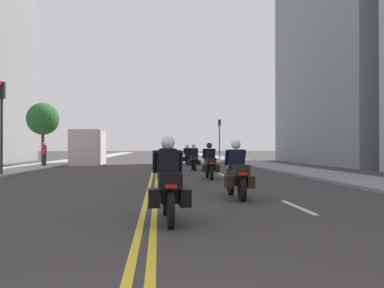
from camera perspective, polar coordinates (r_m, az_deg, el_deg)
name	(u,v)px	position (r m, az deg, el deg)	size (l,w,h in m)	color
ground_plane	(157,160)	(49.76, -4.76, -2.10)	(264.00, 264.00, 0.00)	#383435
sidewalk_left	(83,159)	(50.50, -14.36, -1.99)	(2.98, 144.00, 0.12)	#A5A195
sidewalk_right	(228,159)	(50.44, 4.86, -2.01)	(2.98, 144.00, 0.12)	gray
centreline_yellow_inner	(156,160)	(49.77, -4.89, -2.09)	(0.12, 132.00, 0.01)	yellow
centreline_yellow_outer	(158,160)	(49.76, -4.62, -2.09)	(0.12, 132.00, 0.01)	yellow
lane_dashes_white	(203,167)	(30.95, 1.54, -3.07)	(0.14, 56.40, 0.01)	silver
building_right_1	(361,22)	(41.55, 21.73, 15.01)	(9.95, 19.53, 24.95)	gray
motorcycle_0	(168,187)	(8.02, -3.20, -5.72)	(0.78, 2.15, 1.62)	black
motorcycle_1	(237,175)	(11.74, 6.03, -4.14)	(0.77, 2.23, 1.62)	black
motorcycle_2	(169,168)	(15.18, -3.14, -3.22)	(0.77, 2.27, 1.65)	black
motorcycle_3	(210,164)	(18.94, 2.38, -2.69)	(0.76, 2.18, 1.63)	black
motorcycle_4	(164,162)	(22.26, -3.71, -2.40)	(0.77, 2.21, 1.62)	black
motorcycle_5	(194,160)	(26.29, 0.24, -2.12)	(0.76, 2.20, 1.65)	black
motorcycle_6	(164,158)	(29.62, -3.72, -1.89)	(0.77, 2.14, 1.63)	black
motorcycle_7	(187,157)	(33.67, -0.64, -1.73)	(0.76, 2.11, 1.65)	black
traffic_light_near	(2,111)	(22.45, -24.18, 4.09)	(0.28, 0.38, 4.56)	black
traffic_light_far	(219,132)	(49.85, 3.71, 1.62)	(0.28, 0.38, 4.70)	black
pedestrian_0	(44,154)	(31.55, -19.23, -1.32)	(0.28, 0.39, 1.80)	#272839
street_tree_0	(43,119)	(36.35, -19.37, 3.19)	(2.60, 2.60, 5.03)	#473421
parked_truck	(89,149)	(36.37, -13.60, -0.67)	(2.20, 6.50, 2.80)	beige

